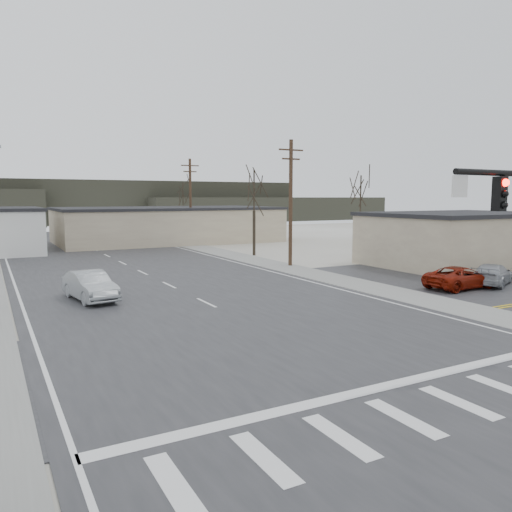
{
  "coord_description": "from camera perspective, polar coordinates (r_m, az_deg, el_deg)",
  "views": [
    {
      "loc": [
        -9.88,
        -15.65,
        5.5
      ],
      "look_at": [
        1.86,
        5.99,
        2.6
      ],
      "focal_mm": 35.0,
      "sensor_mm": 36.0,
      "label": 1
    }
  ],
  "objects": [
    {
      "name": "ground",
      "position": [
        19.31,
        3.69,
        -9.85
      ],
      "size": [
        140.0,
        140.0,
        0.0
      ],
      "primitive_type": "plane",
      "color": "white",
      "rests_on": "ground"
    },
    {
      "name": "main_road",
      "position": [
        32.67,
        -10.47,
        -3.05
      ],
      "size": [
        18.0,
        110.0,
        0.05
      ],
      "primitive_type": "cube",
      "color": "#29292C",
      "rests_on": "ground"
    },
    {
      "name": "cross_road",
      "position": [
        19.3,
        3.69,
        -9.79
      ],
      "size": [
        90.0,
        10.0,
        0.04
      ],
      "primitive_type": "cube",
      "color": "#29292C",
      "rests_on": "ground"
    },
    {
      "name": "parking_lot",
      "position": [
        37.31,
        25.33,
        -2.39
      ],
      "size": [
        18.0,
        20.0,
        0.03
      ],
      "primitive_type": "cube",
      "color": "#29292C",
      "rests_on": "ground"
    },
    {
      "name": "sidewalk_right",
      "position": [
        41.48,
        1.39,
        -0.86
      ],
      "size": [
        3.0,
        90.0,
        0.06
      ],
      "primitive_type": "cube",
      "color": "gray",
      "rests_on": "ground"
    },
    {
      "name": "building_right_far",
      "position": [
        62.97,
        -10.05,
        3.57
      ],
      "size": [
        26.3,
        14.3,
        4.3
      ],
      "color": "#BBAF8F",
      "rests_on": "ground"
    },
    {
      "name": "building_lot",
      "position": [
        43.86,
        22.25,
        1.85
      ],
      "size": [
        14.3,
        10.3,
        4.3
      ],
      "color": "#BBAF8F",
      "rests_on": "ground"
    },
    {
      "name": "upole_right_a",
      "position": [
        39.87,
        3.98,
        6.3
      ],
      "size": [
        2.2,
        0.3,
        10.0
      ],
      "color": "#463220",
      "rests_on": "ground"
    },
    {
      "name": "upole_right_b",
      "position": [
        59.62,
        -7.5,
        6.4
      ],
      "size": [
        2.2,
        0.3,
        10.0
      ],
      "color": "#463220",
      "rests_on": "ground"
    },
    {
      "name": "tree_right_mid",
      "position": [
        47.29,
        -0.22,
        7.24
      ],
      "size": [
        3.74,
        3.74,
        8.33
      ],
      "color": "#32291E",
      "rests_on": "ground"
    },
    {
      "name": "tree_right_far",
      "position": [
        72.08,
        -8.34,
        6.71
      ],
      "size": [
        3.52,
        3.52,
        7.84
      ],
      "color": "#32291E",
      "rests_on": "ground"
    },
    {
      "name": "tree_lot",
      "position": [
        49.34,
        11.86,
        6.67
      ],
      "size": [
        3.52,
        3.52,
        7.84
      ],
      "color": "#32291E",
      "rests_on": "ground"
    },
    {
      "name": "hill_center",
      "position": [
        114.39,
        -16.0,
        5.96
      ],
      "size": [
        80.0,
        18.0,
        9.0
      ],
      "primitive_type": "cube",
      "color": "#333026",
      "rests_on": "ground"
    },
    {
      "name": "hill_right",
      "position": [
        121.47,
        1.07,
        5.42
      ],
      "size": [
        60.0,
        18.0,
        5.5
      ],
      "primitive_type": "cube",
      "color": "#333026",
      "rests_on": "ground"
    },
    {
      "name": "sedan_crossing",
      "position": [
        28.07,
        -18.44,
        -3.23
      ],
      "size": [
        2.34,
        4.88,
        1.54
      ],
      "primitive_type": "imported",
      "rotation": [
        0.0,
        0.0,
        0.16
      ],
      "color": "gray",
      "rests_on": "main_road"
    },
    {
      "name": "car_far_a",
      "position": [
        64.38,
        -15.3,
        2.39
      ],
      "size": [
        2.95,
        6.12,
        1.72
      ],
      "primitive_type": "imported",
      "rotation": [
        0.0,
        0.0,
        3.05
      ],
      "color": "black",
      "rests_on": "main_road"
    },
    {
      "name": "car_far_b",
      "position": [
        76.2,
        -24.11,
        2.62
      ],
      "size": [
        3.12,
        4.92,
        1.56
      ],
      "primitive_type": "imported",
      "rotation": [
        0.0,
        0.0,
        -0.3
      ],
      "color": "black",
      "rests_on": "main_road"
    },
    {
      "name": "car_parked_red",
      "position": [
        32.46,
        22.32,
        -2.3
      ],
      "size": [
        4.84,
        2.35,
        1.33
      ],
      "primitive_type": "imported",
      "rotation": [
        0.0,
        0.0,
        1.6
      ],
      "color": "maroon",
      "rests_on": "parking_lot"
    },
    {
      "name": "car_parked_dark_a",
      "position": [
        40.18,
        21.38,
        -0.63
      ],
      "size": [
        4.03,
        2.21,
        1.3
      ],
      "primitive_type": "imported",
      "rotation": [
        0.0,
        0.0,
        1.76
      ],
      "color": "black",
      "rests_on": "parking_lot"
    },
    {
      "name": "car_parked_silver",
      "position": [
        34.61,
        25.39,
        -1.91
      ],
      "size": [
        4.93,
        3.63,
        1.33
      ],
      "primitive_type": "imported",
      "rotation": [
        0.0,
        0.0,
        2.01
      ],
      "color": "gray",
      "rests_on": "parking_lot"
    }
  ]
}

